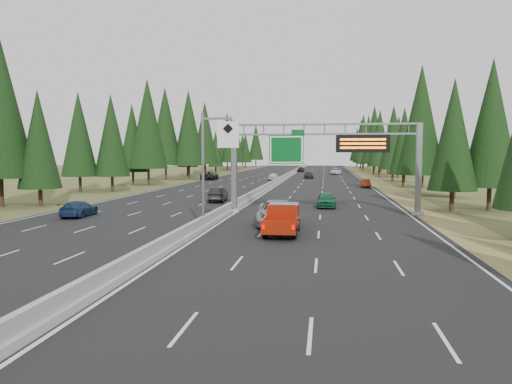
% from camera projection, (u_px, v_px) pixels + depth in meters
% --- Properties ---
extents(road, '(32.00, 260.00, 0.08)m').
position_uv_depth(road, '(278.00, 183.00, 89.07)').
color(road, black).
rests_on(road, ground).
extents(shoulder_right, '(3.60, 260.00, 0.06)m').
position_uv_depth(shoulder_right, '(380.00, 184.00, 86.62)').
color(shoulder_right, olive).
rests_on(shoulder_right, ground).
extents(shoulder_left, '(3.60, 260.00, 0.06)m').
position_uv_depth(shoulder_left, '(181.00, 182.00, 91.52)').
color(shoulder_left, '#3F4922').
rests_on(shoulder_left, ground).
extents(median_barrier, '(0.70, 260.00, 0.85)m').
position_uv_depth(median_barrier, '(278.00, 181.00, 89.04)').
color(median_barrier, gray).
rests_on(median_barrier, road).
extents(sign_gantry, '(16.75, 0.98, 7.80)m').
position_uv_depth(sign_gantry, '(332.00, 154.00, 42.88)').
color(sign_gantry, slate).
rests_on(sign_gantry, road).
extents(hov_sign_pole, '(2.80, 0.50, 8.00)m').
position_uv_depth(hov_sign_pole, '(211.00, 162.00, 34.28)').
color(hov_sign_pole, slate).
rests_on(hov_sign_pole, road).
extents(tree_row_right, '(11.08, 239.17, 18.83)m').
position_uv_depth(tree_row_right, '(400.00, 135.00, 91.19)').
color(tree_row_right, black).
rests_on(tree_row_right, ground).
extents(tree_row_left, '(12.02, 242.94, 18.99)m').
position_uv_depth(tree_row_left, '(146.00, 129.00, 85.60)').
color(tree_row_left, black).
rests_on(tree_row_left, ground).
extents(silver_minivan, '(3.63, 6.76, 1.80)m').
position_uv_depth(silver_minivan, '(278.00, 213.00, 36.27)').
color(silver_minivan, '#98989C').
rests_on(silver_minivan, road).
extents(red_pickup, '(2.09, 5.85, 1.91)m').
position_uv_depth(red_pickup, '(283.00, 217.00, 32.66)').
color(red_pickup, black).
rests_on(red_pickup, road).
extents(car_ahead_green, '(1.88, 4.45, 1.50)m').
position_uv_depth(car_ahead_green, '(326.00, 200.00, 48.34)').
color(car_ahead_green, '#155F39').
rests_on(car_ahead_green, road).
extents(car_ahead_dkred, '(1.40, 3.88, 1.27)m').
position_uv_depth(car_ahead_dkred, '(366.00, 183.00, 76.22)').
color(car_ahead_dkred, '#5E1E0D').
rests_on(car_ahead_dkred, road).
extents(car_ahead_dkgrey, '(2.23, 4.76, 1.34)m').
position_uv_depth(car_ahead_dkgrey, '(309.00, 175.00, 104.62)').
color(car_ahead_dkgrey, black).
rests_on(car_ahead_dkgrey, road).
extents(car_ahead_white, '(3.01, 5.76, 1.55)m').
position_uv_depth(car_ahead_white, '(336.00, 171.00, 124.52)').
color(car_ahead_white, silver).
rests_on(car_ahead_white, road).
extents(car_ahead_far, '(1.91, 4.49, 1.51)m').
position_uv_depth(car_ahead_far, '(301.00, 169.00, 141.14)').
color(car_ahead_far, black).
rests_on(car_ahead_far, road).
extents(car_onc_near, '(1.87, 4.65, 1.50)m').
position_uv_depth(car_onc_near, '(218.00, 195.00, 54.02)').
color(car_onc_near, black).
rests_on(car_onc_near, road).
extents(car_onc_blue, '(2.11, 4.60, 1.31)m').
position_uv_depth(car_onc_blue, '(79.00, 209.00, 41.27)').
color(car_onc_blue, navy).
rests_on(car_onc_blue, road).
extents(car_onc_white, '(2.03, 4.47, 1.49)m').
position_uv_depth(car_onc_white, '(274.00, 177.00, 96.41)').
color(car_onc_white, silver).
rests_on(car_onc_white, road).
extents(car_onc_far, '(2.77, 5.91, 1.63)m').
position_uv_depth(car_onc_far, '(210.00, 176.00, 99.46)').
color(car_onc_far, black).
rests_on(car_onc_far, road).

